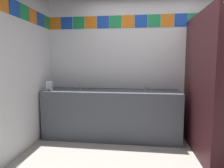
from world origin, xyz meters
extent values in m
cube|color=silver|center=(0.00, 1.47, 1.32)|extent=(3.96, 0.08, 2.65)
cube|color=orange|center=(-1.87, 1.42, 2.10)|extent=(0.22, 0.01, 0.22)
cube|color=#1947B7|center=(-1.63, 1.42, 2.10)|extent=(0.22, 0.01, 0.22)
cube|color=#1E8C4C|center=(-1.40, 1.42, 2.10)|extent=(0.22, 0.01, 0.22)
cube|color=orange|center=(-1.17, 1.42, 2.10)|extent=(0.22, 0.01, 0.22)
cube|color=#1947B7|center=(-0.93, 1.42, 2.10)|extent=(0.22, 0.01, 0.22)
cube|color=#1E8C4C|center=(-0.70, 1.42, 2.10)|extent=(0.22, 0.01, 0.22)
cube|color=orange|center=(-0.47, 1.42, 2.10)|extent=(0.22, 0.01, 0.22)
cube|color=#1947B7|center=(-0.23, 1.42, 2.10)|extent=(0.22, 0.01, 0.22)
cube|color=#1E8C4C|center=(0.00, 1.42, 2.10)|extent=(0.22, 0.01, 0.22)
cube|color=orange|center=(0.23, 1.42, 2.10)|extent=(0.22, 0.01, 0.22)
cube|color=#1947B7|center=(0.47, 1.42, 2.10)|extent=(0.22, 0.01, 0.22)
cube|color=#1E8C4C|center=(0.70, 1.42, 2.10)|extent=(0.22, 0.01, 0.22)
cube|color=orange|center=(0.93, 1.42, 2.10)|extent=(0.22, 0.01, 0.22)
cube|color=#1947B7|center=(1.17, 1.42, 2.10)|extent=(0.22, 0.01, 0.22)
cube|color=orange|center=(-1.98, 0.12, 2.10)|extent=(0.01, 0.22, 0.22)
cube|color=#1947B7|center=(-1.98, 0.36, 2.10)|extent=(0.01, 0.22, 0.22)
cube|color=#1E8C4C|center=(-1.98, 0.60, 2.10)|extent=(0.01, 0.22, 0.22)
cube|color=orange|center=(-1.98, 0.83, 2.10)|extent=(0.01, 0.22, 0.22)
cube|color=#1947B7|center=(-1.98, 1.07, 2.10)|extent=(0.01, 0.22, 0.22)
cube|color=#1E8C4C|center=(-1.98, 1.31, 2.10)|extent=(0.01, 0.22, 0.22)
cube|color=#4C515B|center=(-0.74, 1.14, 0.43)|extent=(2.38, 0.57, 0.86)
cube|color=#4C515B|center=(-0.74, 1.41, 0.82)|extent=(2.38, 0.03, 0.08)
cylinder|color=#EFDFCB|center=(-1.34, 1.11, 0.81)|extent=(0.34, 0.34, 0.10)
cylinder|color=#EFDFCB|center=(-0.15, 1.11, 0.81)|extent=(0.34, 0.34, 0.10)
cylinder|color=silver|center=(-1.34, 1.25, 0.89)|extent=(0.04, 0.04, 0.05)
cylinder|color=silver|center=(-1.34, 1.20, 0.96)|extent=(0.02, 0.06, 0.09)
cylinder|color=silver|center=(-0.15, 1.25, 0.89)|extent=(0.04, 0.04, 0.05)
cylinder|color=silver|center=(-0.15, 1.20, 0.96)|extent=(0.02, 0.06, 0.09)
cube|color=#B7BABF|center=(-1.81, 0.98, 0.94)|extent=(0.09, 0.07, 0.16)
cylinder|color=black|center=(-1.81, 0.93, 0.88)|extent=(0.02, 0.02, 0.03)
cube|color=#471E23|center=(0.59, 0.75, 1.03)|extent=(0.04, 1.35, 2.06)
cylinder|color=silver|center=(0.61, 0.10, 1.14)|extent=(0.02, 0.02, 0.10)
cube|color=white|center=(1.19, 1.23, 0.57)|extent=(0.34, 0.17, 0.34)
camera|label=1|loc=(-0.30, -2.15, 1.35)|focal=30.47mm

